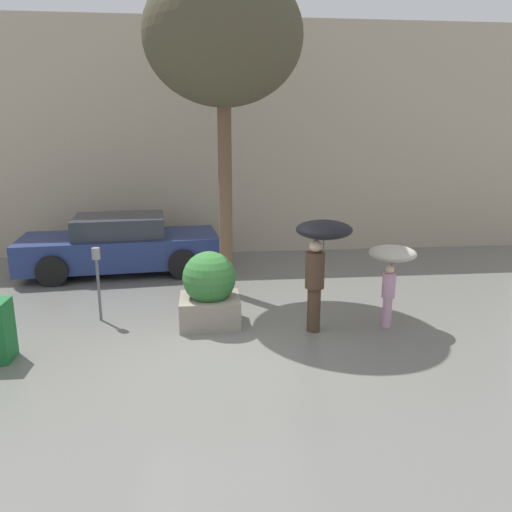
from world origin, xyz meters
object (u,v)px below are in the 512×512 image
Objects in this scene: parked_car_near at (121,245)px; street_tree at (223,39)px; planter_box at (209,290)px; person_adult at (321,247)px; person_child at (392,261)px; parking_meter at (97,269)px.

parked_car_near is 5.22m from street_tree.
person_adult is at bearing -16.92° from planter_box.
person_child is at bearing -133.92° from parked_car_near.
street_tree is 4.71× the size of parking_meter.
person_adult reaches higher than parked_car_near.
person_adult is 4.31m from street_tree.
street_tree reaches higher than parked_car_near.
street_tree is at bearing 88.59° from person_child.
person_adult is at bearing -143.24° from parked_car_near.
parking_meter is (-3.67, 0.92, -0.51)m from person_adult.
person_child is 0.30× the size of parked_car_near.
street_tree is at bearing 77.79° from planter_box.
parked_car_near is (-5.03, 3.97, -0.51)m from person_child.
person_child reaches higher than parked_car_near.
person_child is at bearing -8.64° from parking_meter.
person_adult reaches higher than planter_box.
parking_meter is (-1.90, 0.38, 0.32)m from planter_box.
person_adult is 0.30× the size of street_tree.
street_tree is (-1.40, 2.23, 3.41)m from person_adult.
parking_meter is (-2.27, -1.31, -3.92)m from street_tree.
street_tree is (2.39, -1.91, 4.23)m from parked_car_near.
person_adult is at bearing 134.46° from person_child.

